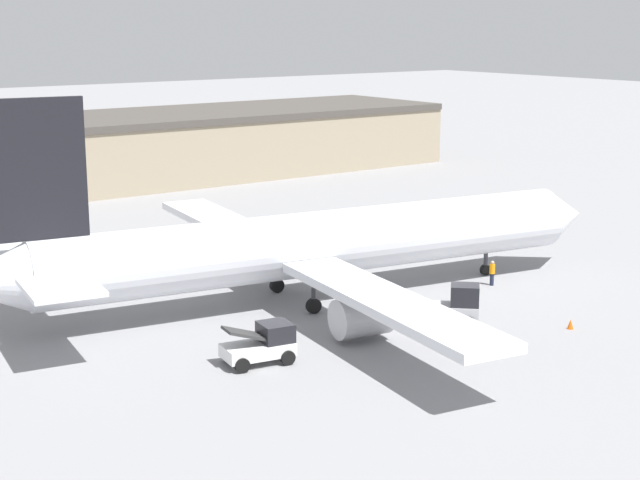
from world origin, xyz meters
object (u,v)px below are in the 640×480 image
airplane (304,245)px  belt_loader_truck (263,344)px  baggage_tug (452,307)px  safety_cone_near (570,324)px  ground_crew_worker (492,272)px

airplane → belt_loader_truck: size_ratio=11.29×
baggage_tug → safety_cone_near: bearing=2.0°
ground_crew_worker → safety_cone_near: 9.59m
belt_loader_truck → baggage_tug: bearing=3.6°
airplane → belt_loader_truck: 11.42m
airplane → ground_crew_worker: airplane is taller
airplane → belt_loader_truck: airplane is taller
airplane → belt_loader_truck: bearing=-127.3°
ground_crew_worker → safety_cone_near: ground_crew_worker is taller
baggage_tug → safety_cone_near: baggage_tug is taller
belt_loader_truck → safety_cone_near: bearing=-9.1°
airplane → safety_cone_near: (8.71, -13.27, -3.21)m
belt_loader_truck → safety_cone_near: (16.75, -5.57, -0.70)m
airplane → ground_crew_worker: 12.87m
ground_crew_worker → safety_cone_near: size_ratio=2.97×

